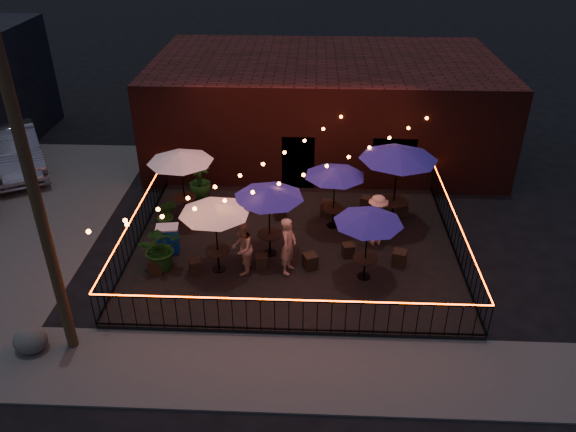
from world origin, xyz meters
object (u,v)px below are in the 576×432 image
cafe_table_3 (335,172)px  cafe_table_5 (399,154)px  cafe_table_2 (269,193)px  cafe_table_4 (369,219)px  utility_pole (38,208)px  cooler (168,239)px  cafe_table_1 (180,158)px  boulder (30,340)px  cafe_table_0 (214,209)px

cafe_table_3 → cafe_table_5: (1.99, 0.26, 0.55)m
cafe_table_2 → cafe_table_4: (2.83, -1.10, -0.14)m
utility_pole → cooler: (1.52, 4.12, -3.40)m
cafe_table_2 → cafe_table_3: bearing=41.1°
cafe_table_1 → boulder: size_ratio=3.11×
cafe_table_1 → cafe_table_3: (5.05, -0.43, -0.21)m
cooler → cafe_table_1: bearing=79.7°
utility_pole → boulder: bearing=-167.3°
cafe_table_0 → cooler: 2.50m
cafe_table_5 → cafe_table_4: bearing=-110.4°
cafe_table_0 → cooler: (-1.69, 0.90, -1.60)m
utility_pole → cafe_table_5: size_ratio=2.87×
cafe_table_0 → cafe_table_5: cafe_table_5 is taller
cafe_table_3 → cafe_table_4: (0.84, -2.83, -0.02)m
cafe_table_0 → cafe_table_4: (4.28, -0.19, -0.08)m
cafe_table_2 → cafe_table_5: 4.47m
utility_pole → cafe_table_5: bearing=35.4°
cafe_table_2 → cafe_table_3: 2.64m
cafe_table_3 → boulder: bearing=-141.3°
cafe_table_1 → cafe_table_3: cafe_table_1 is taller
cafe_table_0 → cooler: size_ratio=2.88×
utility_pole → cafe_table_4: utility_pole is taller
cooler → boulder: 4.99m
cafe_table_3 → utility_pole: bearing=-138.5°
cafe_table_4 → utility_pole: bearing=-157.9°
cafe_table_3 → boulder: 9.90m
cafe_table_0 → cafe_table_1: cafe_table_1 is taller
boulder → cafe_table_0: bearing=39.6°
cafe_table_1 → cafe_table_2: bearing=-35.2°
cafe_table_0 → cafe_table_4: 4.29m
cafe_table_1 → cafe_table_5: cafe_table_5 is taller
boulder → cafe_table_1: bearing=68.7°
cafe_table_1 → cooler: size_ratio=3.02×
utility_pole → cafe_table_0: (3.20, 3.22, -1.79)m
cafe_table_0 → cooler: bearing=152.0°
cafe_table_0 → cafe_table_5: size_ratio=0.93×
utility_pole → cafe_table_3: (6.65, 5.87, -1.85)m
cafe_table_2 → boulder: size_ratio=2.80×
cafe_table_1 → cooler: bearing=-92.2°
cafe_table_4 → cooler: 6.26m
utility_pole → cafe_table_3: 9.06m
cafe_table_5 → boulder: size_ratio=3.20×
utility_pole → cafe_table_5: utility_pole is taller
utility_pole → boulder: (-0.94, -0.21, -3.66)m
cafe_table_4 → cafe_table_0: bearing=177.5°
cafe_table_0 → cafe_table_3: 4.35m
cafe_table_4 → boulder: cafe_table_4 is taller
cafe_table_4 → boulder: 9.21m
cafe_table_0 → cafe_table_1: size_ratio=0.95×
cafe_table_3 → cafe_table_4: 2.96m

